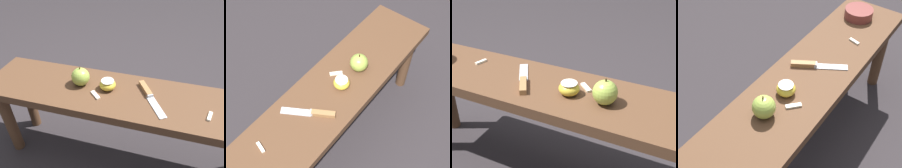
{
  "view_description": "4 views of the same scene",
  "coord_description": "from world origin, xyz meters",
  "views": [
    {
      "loc": [
        -0.12,
        0.72,
        1.07
      ],
      "look_at": [
        0.08,
        -0.01,
        0.49
      ],
      "focal_mm": 35.0,
      "sensor_mm": 36.0,
      "label": 1
    },
    {
      "loc": [
        -0.55,
        -0.51,
        1.58
      ],
      "look_at": [
        0.08,
        -0.01,
        0.49
      ],
      "focal_mm": 50.0,
      "sensor_mm": 36.0,
      "label": 2
    },
    {
      "loc": [
        0.48,
        -0.85,
        1.03
      ],
      "look_at": [
        0.08,
        -0.01,
        0.49
      ],
      "focal_mm": 50.0,
      "sensor_mm": 36.0,
      "label": 3
    },
    {
      "loc": [
        0.75,
        0.46,
        1.31
      ],
      "look_at": [
        0.08,
        -0.01,
        0.49
      ],
      "focal_mm": 50.0,
      "sensor_mm": 36.0,
      "label": 4
    }
  ],
  "objects": [
    {
      "name": "wooden_bench",
      "position": [
        0.0,
        0.0,
        0.38
      ],
      "size": [
        1.35,
        0.31,
        0.45
      ],
      "color": "brown",
      "rests_on": "ground_plane"
    },
    {
      "name": "apple_slice_near_knife",
      "position": [
        0.14,
        0.04,
        0.46
      ],
      "size": [
        0.05,
        0.05,
        0.01
      ],
      "color": "white",
      "rests_on": "wooden_bench"
    },
    {
      "name": "apple_whole",
      "position": [
        0.23,
        -0.02,
        0.5
      ],
      "size": [
        0.08,
        0.08,
        0.09
      ],
      "color": "#9EB747",
      "rests_on": "wooden_bench"
    },
    {
      "name": "ground_plane",
      "position": [
        0.0,
        0.0,
        0.0
      ],
      "size": [
        8.0,
        8.0,
        0.0
      ],
      "primitive_type": "plane",
      "color": "#2D282B"
    },
    {
      "name": "apple_slice_center",
      "position": [
        -0.33,
        0.05,
        0.46
      ],
      "size": [
        0.03,
        0.05,
        0.01
      ],
      "color": "white",
      "rests_on": "wooden_bench"
    },
    {
      "name": "apple_cut",
      "position": [
        0.1,
        -0.02,
        0.48
      ],
      "size": [
        0.07,
        0.07,
        0.05
      ],
      "color": "gold",
      "rests_on": "wooden_bench"
    },
    {
      "name": "knife",
      "position": [
        -0.08,
        -0.02,
        0.46
      ],
      "size": [
        0.14,
        0.21,
        0.02
      ],
      "rotation": [
        0.0,
        0.0,
        2.12
      ],
      "color": "#B7BABF",
      "rests_on": "wooden_bench"
    }
  ]
}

